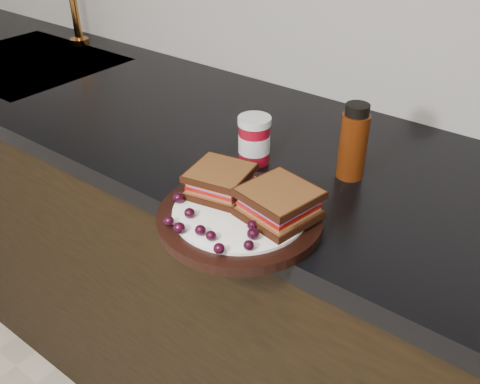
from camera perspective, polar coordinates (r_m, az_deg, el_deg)
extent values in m
cube|color=black|center=(1.37, 8.18, -14.69)|extent=(3.96, 0.58, 0.86)
cube|color=black|center=(1.09, 9.99, 1.68)|extent=(3.98, 0.60, 0.04)
cylinder|color=black|center=(0.90, 0.00, -2.74)|extent=(0.28, 0.28, 0.02)
ellipsoid|color=black|center=(0.91, -6.58, -0.60)|extent=(0.02, 0.02, 0.02)
ellipsoid|color=black|center=(0.87, -5.41, -2.24)|extent=(0.02, 0.02, 0.02)
ellipsoid|color=black|center=(0.86, -7.60, -3.08)|extent=(0.02, 0.02, 0.02)
ellipsoid|color=black|center=(0.84, -6.51, -3.82)|extent=(0.02, 0.02, 0.02)
ellipsoid|color=black|center=(0.83, -4.25, -4.08)|extent=(0.02, 0.02, 0.02)
ellipsoid|color=black|center=(0.82, -3.12, -4.68)|extent=(0.02, 0.02, 0.02)
ellipsoid|color=black|center=(0.80, -2.25, -6.03)|extent=(0.02, 0.02, 0.02)
ellipsoid|color=black|center=(0.80, 0.93, -5.69)|extent=(0.02, 0.02, 0.02)
ellipsoid|color=black|center=(0.82, 1.39, -4.47)|extent=(0.02, 0.02, 0.02)
ellipsoid|color=black|center=(0.84, 1.33, -3.55)|extent=(0.02, 0.02, 0.02)
ellipsoid|color=black|center=(0.85, 4.26, -3.26)|extent=(0.02, 0.02, 0.02)
ellipsoid|color=black|center=(0.86, 4.47, -2.68)|extent=(0.02, 0.02, 0.02)
ellipsoid|color=black|center=(0.88, 5.30, -2.11)|extent=(0.02, 0.02, 0.02)
ellipsoid|color=black|center=(0.96, -0.27, 1.52)|extent=(0.02, 0.02, 0.02)
ellipsoid|color=black|center=(0.95, -1.60, 1.10)|extent=(0.02, 0.02, 0.02)
ellipsoid|color=black|center=(0.92, -2.11, -0.06)|extent=(0.02, 0.02, 0.02)
ellipsoid|color=black|center=(0.92, -4.64, -0.14)|extent=(0.02, 0.02, 0.02)
ellipsoid|color=black|center=(0.93, -0.58, 0.43)|extent=(0.02, 0.02, 0.02)
ellipsoid|color=black|center=(0.94, -3.24, 0.74)|extent=(0.02, 0.02, 0.02)
ellipsoid|color=black|center=(0.94, -3.66, 0.75)|extent=(0.02, 0.02, 0.02)
cylinder|color=maroon|center=(1.06, 1.53, 5.58)|extent=(0.09, 0.09, 0.10)
cylinder|color=#471B07|center=(1.02, 12.01, 5.30)|extent=(0.07, 0.07, 0.15)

